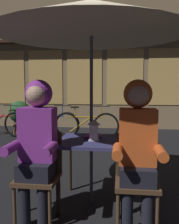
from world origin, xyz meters
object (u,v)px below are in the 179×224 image
at_px(patio_umbrella, 91,18).
at_px(book, 92,137).
at_px(potted_plant, 20,115).
at_px(chair_left, 40,170).
at_px(person_right_hooded, 138,139).
at_px(bicycle_third, 86,125).
at_px(chair_right, 136,175).
at_px(lantern, 94,130).
at_px(person_left_hooded, 37,137).
at_px(bicycle_second, 48,124).
at_px(cafe_table, 91,148).

relative_size(patio_umbrella, book, 11.55).
bearing_deg(potted_plant, chair_left, -64.86).
distance_m(chair_left, person_right_hooded, 1.03).
bearing_deg(chair_left, bicycle_third, 91.10).
xyz_separation_m(patio_umbrella, chair_right, (0.48, -0.37, -1.57)).
relative_size(patio_umbrella, person_right_hooded, 1.65).
xyz_separation_m(lantern, person_right_hooded, (0.45, -0.38, -0.01)).
height_order(patio_umbrella, person_left_hooded, patio_umbrella).
xyz_separation_m(chair_left, person_left_hooded, (-0.00, -0.06, 0.36)).
distance_m(lantern, chair_left, 0.71).
bearing_deg(person_right_hooded, chair_left, 176.61).
relative_size(lantern, chair_right, 0.27).
distance_m(person_left_hooded, bicycle_third, 3.95).
height_order(lantern, bicycle_second, lantern).
xyz_separation_m(chair_right, person_right_hooded, (0.00, -0.06, 0.36)).
bearing_deg(potted_plant, person_left_hooded, -65.15).
bearing_deg(bicycle_third, person_right_hooded, -75.22).
bearing_deg(chair_right, potted_plant, 124.94).
relative_size(patio_umbrella, chair_left, 2.66).
distance_m(patio_umbrella, potted_plant, 4.78).
bearing_deg(cafe_table, patio_umbrella, 0.00).
bearing_deg(lantern, person_left_hooded, -143.18).
height_order(patio_umbrella, book, patio_umbrella).
bearing_deg(person_right_hooded, patio_umbrella, 138.43).
relative_size(lantern, person_left_hooded, 0.17).
distance_m(cafe_table, potted_plant, 4.54).
distance_m(person_right_hooded, bicycle_second, 4.52).
bearing_deg(cafe_table, person_right_hooded, -41.57).
bearing_deg(chair_left, patio_umbrella, 37.55).
distance_m(chair_right, bicycle_second, 4.44).
bearing_deg(bicycle_third, bicycle_second, 175.62).
bearing_deg(person_right_hooded, chair_right, 90.00).
height_order(chair_right, book, chair_right).
distance_m(cafe_table, chair_right, 0.62).
bearing_deg(cafe_table, bicycle_second, 113.70).
xyz_separation_m(person_left_hooded, person_right_hooded, (0.96, 0.00, 0.00)).
height_order(patio_umbrella, bicycle_third, patio_umbrella).
bearing_deg(patio_umbrella, bicycle_second, 113.70).
bearing_deg(patio_umbrella, bicycle_third, 99.01).
xyz_separation_m(chair_left, bicycle_third, (-0.07, 3.86, -0.14)).
bearing_deg(person_right_hooded, bicycle_third, 104.78).
bearing_deg(bicycle_second, lantern, -66.09).
height_order(chair_right, person_right_hooded, person_right_hooded).
height_order(patio_umbrella, potted_plant, patio_umbrella).
distance_m(patio_umbrella, chair_right, 1.68).
xyz_separation_m(person_right_hooded, potted_plant, (-2.93, 4.24, -0.30)).
height_order(cafe_table, patio_umbrella, patio_umbrella).
bearing_deg(lantern, chair_right, -36.32).
bearing_deg(bicycle_second, book, -65.72).
bearing_deg(potted_plant, bicycle_second, -15.79).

